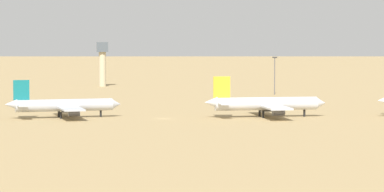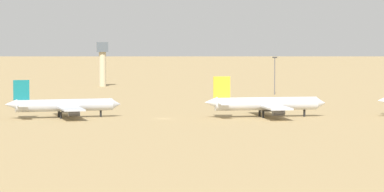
# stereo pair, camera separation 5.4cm
# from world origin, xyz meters

# --- Properties ---
(ground) EXTENTS (4000.00, 4000.00, 0.00)m
(ground) POSITION_xyz_m (0.00, 0.00, 0.00)
(ground) COLOR tan
(ridge_center) EXTENTS (411.11, 391.84, 122.92)m
(ridge_center) POSITION_xyz_m (41.42, 1034.85, 61.46)
(ridge_center) COLOR slate
(ridge_center) RESTS_ON ground
(ridge_east) EXTENTS (387.21, 374.04, 109.06)m
(ridge_east) POSITION_xyz_m (285.56, 1050.73, 54.53)
(ridge_east) COLOR slate
(ridge_east) RESTS_ON ground
(parked_jet_teal_3) EXTENTS (33.63, 28.67, 11.14)m
(parked_jet_teal_3) POSITION_xyz_m (-28.76, 5.58, 3.65)
(parked_jet_teal_3) COLOR silver
(parked_jet_teal_3) RESTS_ON ground
(parked_jet_yellow_4) EXTENTS (36.33, 30.56, 12.00)m
(parked_jet_yellow_4) POSITION_xyz_m (29.69, 1.79, 3.93)
(parked_jet_yellow_4) COLOR silver
(parked_jet_yellow_4) RESTS_ON ground
(control_tower) EXTENTS (5.20, 5.20, 20.14)m
(control_tower) POSITION_xyz_m (-15.00, 170.51, 12.15)
(control_tower) COLOR #C6B793
(control_tower) RESTS_ON ground
(light_pole_west) EXTENTS (1.80, 0.50, 14.98)m
(light_pole_west) POSITION_xyz_m (51.86, 104.03, 8.69)
(light_pole_west) COLOR #59595E
(light_pole_west) RESTS_ON ground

